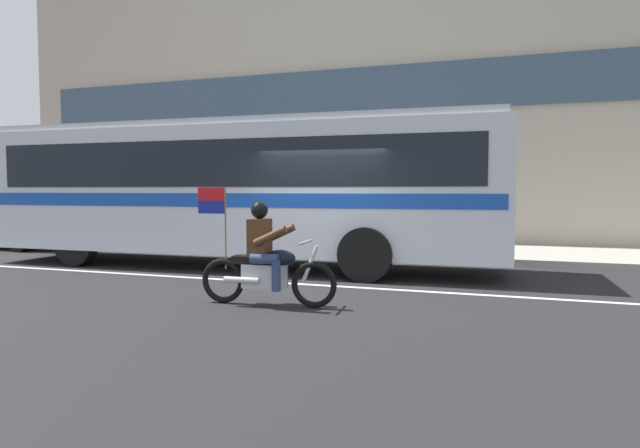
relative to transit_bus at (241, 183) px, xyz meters
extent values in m
plane|color=black|center=(2.31, -1.19, -1.88)|extent=(60.00, 60.00, 0.00)
cube|color=#A39E93|center=(2.31, 3.91, -1.81)|extent=(28.00, 3.80, 0.15)
cube|color=silver|center=(2.31, -1.79, -1.88)|extent=(26.60, 0.14, 0.01)
cube|color=#B2A893|center=(2.31, 6.21, 5.09)|extent=(28.00, 0.80, 13.94)
cube|color=#384C60|center=(2.31, 5.77, 2.99)|extent=(25.76, 0.10, 1.40)
cube|color=silver|center=(0.00, 0.01, -0.15)|extent=(11.67, 2.84, 2.70)
cube|color=black|center=(0.00, 0.01, 0.40)|extent=(10.75, 2.86, 0.96)
cube|color=#194CB2|center=(0.00, 0.01, -0.35)|extent=(11.44, 2.87, 0.28)
cube|color=#ADB1BA|center=(0.00, 0.01, 1.26)|extent=(11.44, 2.71, 0.16)
cylinder|color=black|center=(-3.60, -1.17, -1.36)|extent=(1.04, 0.30, 1.04)
cylinder|color=black|center=(3.20, -1.17, -1.36)|extent=(1.04, 0.30, 1.04)
torus|color=black|center=(3.02, -3.60, -1.54)|extent=(0.69, 0.14, 0.69)
torus|color=black|center=(1.57, -3.71, -1.54)|extent=(0.69, 0.14, 0.69)
cube|color=silver|center=(2.25, -3.66, -1.44)|extent=(0.66, 0.33, 0.36)
ellipsoid|color=black|center=(2.50, -3.64, -1.16)|extent=(0.50, 0.31, 0.24)
cube|color=black|center=(2.05, -3.67, -1.20)|extent=(0.58, 0.30, 0.12)
cylinder|color=silver|center=(2.96, -3.61, -1.24)|extent=(0.28, 0.08, 0.58)
cylinder|color=silver|center=(2.88, -3.61, -0.92)|extent=(0.09, 0.64, 0.04)
cylinder|color=silver|center=(1.96, -3.84, -1.49)|extent=(0.56, 0.13, 0.09)
cube|color=#4C2D19|center=(2.18, -3.66, -0.86)|extent=(0.31, 0.38, 0.56)
sphere|color=black|center=(2.18, -3.66, -0.45)|extent=(0.26, 0.26, 0.26)
cylinder|color=navy|center=(2.30, -3.47, -1.16)|extent=(0.43, 0.18, 0.15)
cylinder|color=navy|center=(2.48, -3.46, -1.40)|extent=(0.13, 0.13, 0.46)
cylinder|color=navy|center=(2.33, -3.83, -1.16)|extent=(0.43, 0.18, 0.15)
cylinder|color=navy|center=(2.51, -3.82, -1.40)|extent=(0.13, 0.13, 0.46)
cylinder|color=#4C2D19|center=(2.40, -3.45, -0.82)|extent=(0.52, 0.15, 0.32)
cylinder|color=#4C2D19|center=(2.43, -3.84, -0.82)|extent=(0.52, 0.15, 0.32)
cylinder|color=olive|center=(1.62, -3.70, -0.73)|extent=(0.02, 0.02, 1.25)
cube|color=red|center=(1.39, -3.72, -0.21)|extent=(0.44, 0.05, 0.20)
cube|color=navy|center=(1.39, -3.72, -0.41)|extent=(0.44, 0.05, 0.20)
cube|color=maroon|center=(-8.66, 1.41, -1.20)|extent=(4.84, 1.93, 0.72)
cylinder|color=black|center=(-7.17, 0.55, -1.56)|extent=(0.64, 0.22, 0.64)
cylinder|color=red|center=(3.46, 2.44, -1.44)|extent=(0.22, 0.22, 0.58)
sphere|color=red|center=(3.46, 2.44, -1.08)|extent=(0.20, 0.20, 0.20)
cylinder|color=red|center=(3.46, 2.30, -1.41)|extent=(0.09, 0.10, 0.09)
camera|label=1|loc=(5.64, -11.06, -0.14)|focal=30.47mm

